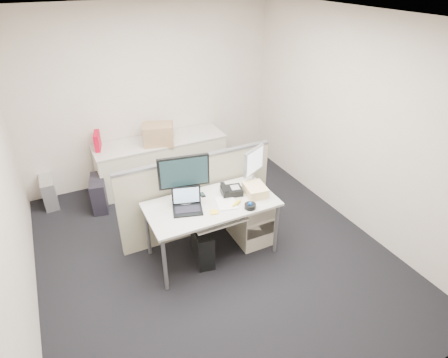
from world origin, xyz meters
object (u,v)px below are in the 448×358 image
monitor_main (184,179)px  laptop (187,202)px  desk_phone (232,191)px  desk (212,208)px

monitor_main → laptop: bearing=-93.9°
monitor_main → desk_phone: bearing=-0.2°
laptop → desk_phone: size_ratio=1.33×
desk → desk_phone: 0.33m
monitor_main → desk: bearing=-25.6°
desk → desk_phone: desk_phone is taller
monitor_main → desk_phone: 0.61m
desk → desk_phone: bearing=14.9°
monitor_main → laptop: (-0.05, -0.20, -0.17)m
desk_phone → laptop: bearing=-158.1°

